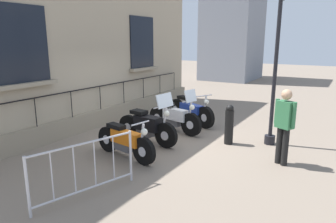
{
  "coord_description": "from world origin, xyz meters",
  "views": [
    {
      "loc": [
        4.54,
        -7.21,
        2.79
      ],
      "look_at": [
        0.15,
        0.0,
        0.8
      ],
      "focal_mm": 32.7,
      "sensor_mm": 36.0,
      "label": 1
    }
  ],
  "objects_px": {
    "motorcycle_black": "(147,126)",
    "motorcycle_white": "(175,118)",
    "crowd_barrier": "(85,168)",
    "bollard": "(229,124)",
    "motorcycle_blue": "(191,111)",
    "pedestrian_standing": "(284,123)",
    "lamppost": "(278,35)",
    "motorcycle_orange": "(125,141)"
  },
  "relations": [
    {
      "from": "motorcycle_orange",
      "to": "motorcycle_black",
      "type": "height_order",
      "value": "motorcycle_black"
    },
    {
      "from": "motorcycle_white",
      "to": "crowd_barrier",
      "type": "relative_size",
      "value": 1.04
    },
    {
      "from": "motorcycle_orange",
      "to": "motorcycle_white",
      "type": "height_order",
      "value": "motorcycle_white"
    },
    {
      "from": "crowd_barrier",
      "to": "motorcycle_orange",
      "type": "bearing_deg",
      "value": 107.94
    },
    {
      "from": "motorcycle_black",
      "to": "motorcycle_white",
      "type": "xyz_separation_m",
      "value": [
        0.12,
        1.29,
        -0.02
      ]
    },
    {
      "from": "motorcycle_white",
      "to": "lamppost",
      "type": "height_order",
      "value": "lamppost"
    },
    {
      "from": "pedestrian_standing",
      "to": "lamppost",
      "type": "bearing_deg",
      "value": 113.56
    },
    {
      "from": "motorcycle_orange",
      "to": "motorcycle_white",
      "type": "distance_m",
      "value": 2.46
    },
    {
      "from": "crowd_barrier",
      "to": "pedestrian_standing",
      "type": "height_order",
      "value": "pedestrian_standing"
    },
    {
      "from": "motorcycle_black",
      "to": "motorcycle_blue",
      "type": "relative_size",
      "value": 0.96
    },
    {
      "from": "motorcycle_blue",
      "to": "lamppost",
      "type": "relative_size",
      "value": 0.51
    },
    {
      "from": "motorcycle_black",
      "to": "lamppost",
      "type": "height_order",
      "value": "lamppost"
    },
    {
      "from": "motorcycle_orange",
      "to": "pedestrian_standing",
      "type": "xyz_separation_m",
      "value": [
        3.3,
        1.55,
        0.58
      ]
    },
    {
      "from": "bollard",
      "to": "motorcycle_blue",
      "type": "bearing_deg",
      "value": 144.07
    },
    {
      "from": "motorcycle_black",
      "to": "bollard",
      "type": "bearing_deg",
      "value": 29.49
    },
    {
      "from": "motorcycle_black",
      "to": "motorcycle_white",
      "type": "distance_m",
      "value": 1.3
    },
    {
      "from": "motorcycle_blue",
      "to": "lamppost",
      "type": "xyz_separation_m",
      "value": [
        2.84,
        -0.78,
        2.47
      ]
    },
    {
      "from": "motorcycle_white",
      "to": "motorcycle_blue",
      "type": "bearing_deg",
      "value": 92.37
    },
    {
      "from": "lamppost",
      "to": "bollard",
      "type": "xyz_separation_m",
      "value": [
        -0.97,
        -0.57,
        -2.34
      ]
    },
    {
      "from": "motorcycle_orange",
      "to": "crowd_barrier",
      "type": "distance_m",
      "value": 1.96
    },
    {
      "from": "motorcycle_orange",
      "to": "motorcycle_blue",
      "type": "distance_m",
      "value": 3.62
    },
    {
      "from": "pedestrian_standing",
      "to": "motorcycle_white",
      "type": "bearing_deg",
      "value": 164.78
    },
    {
      "from": "motorcycle_white",
      "to": "motorcycle_blue",
      "type": "height_order",
      "value": "motorcycle_white"
    },
    {
      "from": "motorcycle_blue",
      "to": "pedestrian_standing",
      "type": "distance_m",
      "value": 4.02
    },
    {
      "from": "bollard",
      "to": "pedestrian_standing",
      "type": "relative_size",
      "value": 0.63
    },
    {
      "from": "motorcycle_black",
      "to": "crowd_barrier",
      "type": "relative_size",
      "value": 1.04
    },
    {
      "from": "motorcycle_orange",
      "to": "lamppost",
      "type": "relative_size",
      "value": 0.47
    },
    {
      "from": "motorcycle_black",
      "to": "motorcycle_white",
      "type": "height_order",
      "value": "motorcycle_black"
    },
    {
      "from": "motorcycle_blue",
      "to": "motorcycle_white",
      "type": "bearing_deg",
      "value": -87.63
    },
    {
      "from": "bollard",
      "to": "motorcycle_black",
      "type": "bearing_deg",
      "value": -150.51
    },
    {
      "from": "crowd_barrier",
      "to": "bollard",
      "type": "distance_m",
      "value": 4.28
    },
    {
      "from": "lamppost",
      "to": "bollard",
      "type": "height_order",
      "value": "lamppost"
    },
    {
      "from": "bollard",
      "to": "pedestrian_standing",
      "type": "distance_m",
      "value": 1.75
    },
    {
      "from": "motorcycle_black",
      "to": "crowd_barrier",
      "type": "distance_m",
      "value": 3.13
    },
    {
      "from": "motorcycle_blue",
      "to": "crowd_barrier",
      "type": "xyz_separation_m",
      "value": [
        0.7,
        -5.48,
        0.13
      ]
    },
    {
      "from": "motorcycle_black",
      "to": "crowd_barrier",
      "type": "xyz_separation_m",
      "value": [
        0.77,
        -3.03,
        0.09
      ]
    },
    {
      "from": "lamppost",
      "to": "crowd_barrier",
      "type": "bearing_deg",
      "value": -114.45
    },
    {
      "from": "motorcycle_white",
      "to": "crowd_barrier",
      "type": "height_order",
      "value": "motorcycle_white"
    },
    {
      "from": "motorcycle_black",
      "to": "bollard",
      "type": "height_order",
      "value": "motorcycle_black"
    },
    {
      "from": "motorcycle_white",
      "to": "crowd_barrier",
      "type": "xyz_separation_m",
      "value": [
        0.66,
        -4.32,
        0.11
      ]
    },
    {
      "from": "motorcycle_blue",
      "to": "pedestrian_standing",
      "type": "xyz_separation_m",
      "value": [
        3.4,
        -2.07,
        0.56
      ]
    },
    {
      "from": "crowd_barrier",
      "to": "pedestrian_standing",
      "type": "distance_m",
      "value": 4.37
    }
  ]
}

